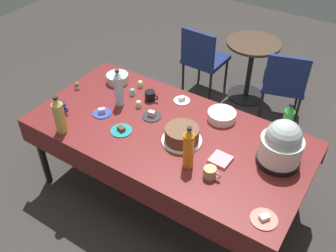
# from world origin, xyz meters

# --- Properties ---
(ground) EXTENTS (9.00, 9.00, 0.00)m
(ground) POSITION_xyz_m (0.00, 0.00, 0.00)
(ground) COLOR #383330
(potluck_table) EXTENTS (2.20, 1.10, 0.75)m
(potluck_table) POSITION_xyz_m (0.00, 0.00, 0.69)
(potluck_table) COLOR maroon
(potluck_table) RESTS_ON ground
(frosted_layer_cake) EXTENTS (0.31, 0.31, 0.12)m
(frosted_layer_cake) POSITION_xyz_m (0.15, -0.04, 0.81)
(frosted_layer_cake) COLOR silver
(frosted_layer_cake) RESTS_ON potluck_table
(slow_cooker) EXTENTS (0.31, 0.31, 0.36)m
(slow_cooker) POSITION_xyz_m (0.84, 0.14, 0.91)
(slow_cooker) COLOR black
(slow_cooker) RESTS_ON potluck_table
(glass_salad_bowl) EXTENTS (0.20, 0.20, 0.08)m
(glass_salad_bowl) POSITION_xyz_m (-0.77, 0.34, 0.79)
(glass_salad_bowl) COLOR #B2C6BC
(glass_salad_bowl) RESTS_ON potluck_table
(ceramic_snack_bowl) EXTENTS (0.23, 0.23, 0.07)m
(ceramic_snack_bowl) POSITION_xyz_m (0.28, 0.36, 0.79)
(ceramic_snack_bowl) COLOR silver
(ceramic_snack_bowl) RESTS_ON potluck_table
(dessert_plate_charcoal) EXTENTS (0.16, 0.16, 0.05)m
(dessert_plate_charcoal) POSITION_xyz_m (-0.21, 0.08, 0.76)
(dessert_plate_charcoal) COLOR #2D2D33
(dessert_plate_charcoal) RESTS_ON potluck_table
(dessert_plate_coral) EXTENTS (0.17, 0.17, 0.04)m
(dessert_plate_coral) POSITION_xyz_m (0.95, -0.38, 0.76)
(dessert_plate_coral) COLOR #E07266
(dessert_plate_coral) RESTS_ON potluck_table
(dessert_plate_cobalt) EXTENTS (0.15, 0.15, 0.05)m
(dessert_plate_cobalt) POSITION_xyz_m (-0.58, -0.11, 0.76)
(dessert_plate_cobalt) COLOR #2D4CB2
(dessert_plate_cobalt) RESTS_ON potluck_table
(dessert_plate_teal) EXTENTS (0.17, 0.17, 0.04)m
(dessert_plate_teal) POSITION_xyz_m (-0.31, -0.20, 0.76)
(dessert_plate_teal) COLOR teal
(dessert_plate_teal) RESTS_ON potluck_table
(dessert_plate_white) EXTENTS (0.14, 0.14, 0.04)m
(dessert_plate_white) POSITION_xyz_m (-0.12, 0.40, 0.76)
(dessert_plate_white) COLOR white
(dessert_plate_white) RESTS_ON potluck_table
(cupcake_cocoa) EXTENTS (0.05, 0.05, 0.07)m
(cupcake_cocoa) POSITION_xyz_m (-0.38, 0.13, 0.78)
(cupcake_cocoa) COLOR beige
(cupcake_cocoa) RESTS_ON potluck_table
(cupcake_vanilla) EXTENTS (0.05, 0.05, 0.07)m
(cupcake_vanilla) POSITION_xyz_m (-1.01, 0.05, 0.78)
(cupcake_vanilla) COLOR beige
(cupcake_vanilla) RESTS_ON potluck_table
(cupcake_rose) EXTENTS (0.05, 0.05, 0.07)m
(cupcake_rose) POSITION_xyz_m (-0.55, 0.38, 0.78)
(cupcake_rose) COLOR beige
(cupcake_rose) RESTS_ON potluck_table
(cupcake_mint) EXTENTS (0.05, 0.05, 0.07)m
(cupcake_mint) POSITION_xyz_m (-0.53, 0.24, 0.78)
(cupcake_mint) COLOR beige
(cupcake_mint) RESTS_ON potluck_table
(soda_bottle_orange_juice) EXTENTS (0.08, 0.08, 0.35)m
(soda_bottle_orange_juice) POSITION_xyz_m (0.32, -0.24, 0.91)
(soda_bottle_orange_juice) COLOR orange
(soda_bottle_orange_juice) RESTS_ON potluck_table
(soda_bottle_water) EXTENTS (0.07, 0.07, 0.34)m
(soda_bottle_water) POSITION_xyz_m (-0.54, 0.08, 0.91)
(soda_bottle_water) COLOR silver
(soda_bottle_water) RESTS_ON potluck_table
(soda_bottle_ginger_ale) EXTENTS (0.09, 0.09, 0.32)m
(soda_bottle_ginger_ale) POSITION_xyz_m (-0.69, -0.45, 0.90)
(soda_bottle_ginger_ale) COLOR gold
(soda_bottle_ginger_ale) RESTS_ON potluck_table
(soda_bottle_lime_soda) EXTENTS (0.08, 0.08, 0.34)m
(soda_bottle_lime_soda) POSITION_xyz_m (0.79, 0.39, 0.91)
(soda_bottle_lime_soda) COLOR green
(soda_bottle_lime_soda) RESTS_ON potluck_table
(coffee_mug_black) EXTENTS (0.13, 0.09, 0.08)m
(coffee_mug_black) POSITION_xyz_m (-0.36, 0.27, 0.79)
(coffee_mug_black) COLOR black
(coffee_mug_black) RESTS_ON potluck_table
(coffee_mug_navy) EXTENTS (0.12, 0.08, 0.08)m
(coffee_mug_navy) POSITION_xyz_m (-0.87, -0.27, 0.79)
(coffee_mug_navy) COLOR navy
(coffee_mug_navy) RESTS_ON potluck_table
(coffee_mug_tan) EXTENTS (0.13, 0.09, 0.08)m
(coffee_mug_tan) POSITION_xyz_m (0.50, -0.25, 0.79)
(coffee_mug_tan) COLOR tan
(coffee_mug_tan) RESTS_ON potluck_table
(paper_napkin_stack) EXTENTS (0.14, 0.14, 0.02)m
(paper_napkin_stack) POSITION_xyz_m (0.49, -0.07, 0.76)
(paper_napkin_stack) COLOR pink
(paper_napkin_stack) RESTS_ON potluck_table
(maroon_chair_left) EXTENTS (0.46, 0.46, 0.85)m
(maroon_chair_left) POSITION_xyz_m (-0.55, 1.59, 0.49)
(maroon_chair_left) COLOR navy
(maroon_chair_left) RESTS_ON ground
(maroon_chair_right) EXTENTS (0.55, 0.55, 0.85)m
(maroon_chair_right) POSITION_xyz_m (0.42, 1.59, 0.49)
(maroon_chair_right) COLOR navy
(maroon_chair_right) RESTS_ON ground
(round_cafe_table) EXTENTS (0.60, 0.60, 0.72)m
(round_cafe_table) POSITION_xyz_m (-0.05, 1.81, 0.50)
(round_cafe_table) COLOR #473323
(round_cafe_table) RESTS_ON ground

